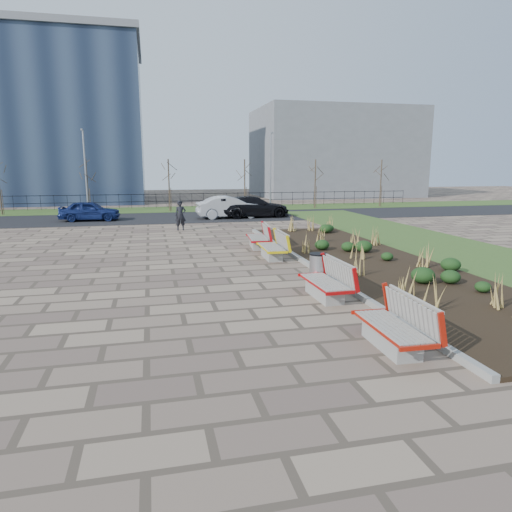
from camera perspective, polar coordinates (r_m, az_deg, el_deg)
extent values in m
plane|color=#87715C|center=(10.57, -4.31, -8.25)|extent=(120.00, 120.00, 0.00)
cube|color=black|center=(17.10, 14.14, -0.83)|extent=(4.50, 18.00, 0.10)
cube|color=gray|center=(16.18, 6.77, -1.15)|extent=(0.16, 18.00, 0.15)
cube|color=#33511E|center=(19.71, 26.53, -0.20)|extent=(5.00, 38.00, 0.04)
cube|color=#33511E|center=(38.05, -10.80, 5.74)|extent=(80.00, 5.00, 0.04)
cube|color=black|center=(32.09, -10.35, 4.75)|extent=(80.00, 7.00, 0.02)
cylinder|color=#B2B2B7|center=(13.66, 7.78, -1.74)|extent=(0.52, 0.52, 0.96)
imported|color=black|center=(25.61, -9.42, 5.02)|extent=(0.60, 0.40, 1.64)
imported|color=navy|center=(31.48, -20.07, 5.33)|extent=(3.85, 1.70, 1.29)
imported|color=#ADAFB4|center=(31.20, -3.30, 6.12)|extent=(4.56, 1.80, 1.48)
imported|color=black|center=(31.67, -0.31, 6.18)|extent=(5.06, 2.28, 1.44)
cube|color=slate|center=(56.15, 9.70, 12.57)|extent=(18.00, 12.00, 10.00)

